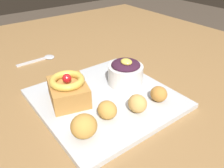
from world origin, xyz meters
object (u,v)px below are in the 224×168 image
at_px(fritter_front, 107,110).
at_px(fritter_middle, 137,103).
at_px(cake_slice, 68,89).
at_px(front_plate, 105,98).
at_px(spoon, 42,59).
at_px(berry_ramekin, 126,72).
at_px(fritter_extra, 84,126).
at_px(fritter_back, 159,94).

distance_m(fritter_front, fritter_middle, 0.07).
bearing_deg(cake_slice, fritter_middle, 38.30).
distance_m(front_plate, fritter_middle, 0.09).
height_order(cake_slice, spoon, cake_slice).
xyz_separation_m(cake_slice, berry_ramekin, (0.02, 0.16, 0.00)).
distance_m(cake_slice, fritter_extra, 0.13).
bearing_deg(fritter_back, spoon, -163.16).
xyz_separation_m(fritter_back, spoon, (-0.40, -0.12, -0.03)).
relative_size(fritter_front, fritter_extra, 0.85).
xyz_separation_m(front_plate, fritter_extra, (0.08, -0.11, 0.03)).
xyz_separation_m(fritter_middle, fritter_extra, (-0.01, -0.13, 0.00)).
xyz_separation_m(fritter_front, fritter_extra, (0.02, -0.07, 0.00)).
height_order(cake_slice, fritter_extra, cake_slice).
height_order(berry_ramekin, fritter_extra, berry_ramekin).
height_order(fritter_extra, spoon, fritter_extra).
distance_m(fritter_middle, spoon, 0.41).
bearing_deg(fritter_back, fritter_middle, -90.40).
xyz_separation_m(berry_ramekin, spoon, (-0.30, -0.11, -0.04)).
distance_m(fritter_back, fritter_extra, 0.20).
bearing_deg(fritter_extra, fritter_back, 88.41).
distance_m(fritter_middle, fritter_extra, 0.13).
bearing_deg(cake_slice, fritter_front, 18.49).
bearing_deg(fritter_middle, fritter_extra, -92.19).
xyz_separation_m(fritter_front, spoon, (-0.38, 0.01, -0.03)).
distance_m(front_plate, fritter_back, 0.13).
bearing_deg(fritter_middle, berry_ramekin, 152.47).
relative_size(front_plate, fritter_front, 7.04).
bearing_deg(cake_slice, front_plate, 63.29).
bearing_deg(fritter_extra, cake_slice, 165.28).
bearing_deg(fritter_front, front_plate, 147.28).
bearing_deg(cake_slice, fritter_extra, -14.72).
bearing_deg(front_plate, spoon, -174.08).
xyz_separation_m(fritter_extra, spoon, (-0.40, 0.08, -0.03)).
distance_m(cake_slice, berry_ramekin, 0.16).
xyz_separation_m(fritter_front, fritter_back, (0.02, 0.13, -0.00)).
height_order(front_plate, fritter_middle, fritter_middle).
relative_size(cake_slice, berry_ramekin, 1.34).
height_order(fritter_back, spoon, fritter_back).
distance_m(cake_slice, fritter_front, 0.11).
relative_size(front_plate, fritter_middle, 7.09).
bearing_deg(front_plate, cake_slice, -116.71).
relative_size(front_plate, fritter_extra, 5.98).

